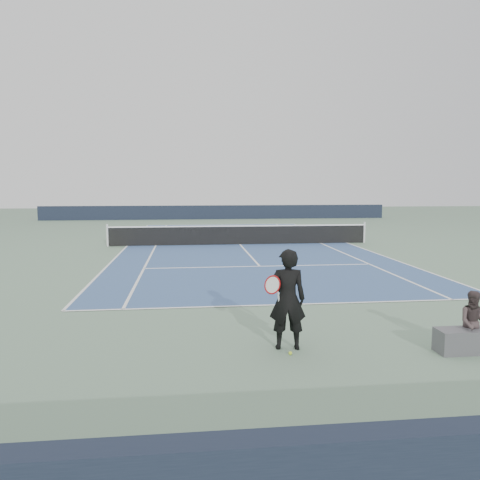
{
  "coord_description": "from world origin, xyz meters",
  "views": [
    {
      "loc": [
        -2.59,
        -22.85,
        2.91
      ],
      "look_at": [
        -0.84,
        -7.44,
        1.1
      ],
      "focal_mm": 35.0,
      "sensor_mm": 36.0,
      "label": 1
    }
  ],
  "objects": [
    {
      "name": "ground",
      "position": [
        0.0,
        0.0,
        0.0
      ],
      "size": [
        80.0,
        80.0,
        0.0
      ],
      "primitive_type": "plane",
      "color": "slate"
    },
    {
      "name": "court_surface",
      "position": [
        0.0,
        0.0,
        0.01
      ],
      "size": [
        10.97,
        23.77,
        0.01
      ],
      "primitive_type": "cube",
      "color": "#375382",
      "rests_on": "ground"
    },
    {
      "name": "tennis_net",
      "position": [
        0.0,
        0.0,
        0.5
      ],
      "size": [
        12.9,
        0.1,
        1.07
      ],
      "color": "silver",
      "rests_on": "ground"
    },
    {
      "name": "windscreen_far",
      "position": [
        0.0,
        17.88,
        0.6
      ],
      "size": [
        30.0,
        0.25,
        1.2
      ],
      "primitive_type": "cube",
      "color": "black",
      "rests_on": "ground"
    },
    {
      "name": "tennis_player",
      "position": [
        -0.84,
        -14.89,
        0.9
      ],
      "size": [
        0.82,
        0.56,
        1.81
      ],
      "color": "black",
      "rests_on": "ground"
    },
    {
      "name": "tennis_ball",
      "position": [
        -0.84,
        -15.22,
        0.03
      ],
      "size": [
        0.06,
        0.06,
        0.06
      ],
      "primitive_type": "sphere",
      "color": "#BAD72C",
      "rests_on": "ground"
    },
    {
      "name": "spectator_bench",
      "position": [
        2.37,
        -15.44,
        0.38
      ],
      "size": [
        1.37,
        0.88,
        1.12
      ],
      "color": "#4D4D51",
      "rests_on": "ground"
    }
  ]
}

